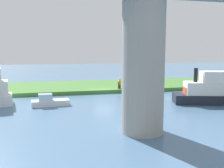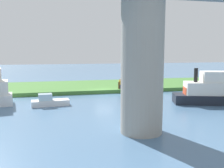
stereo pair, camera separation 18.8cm
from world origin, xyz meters
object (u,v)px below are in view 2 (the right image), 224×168
Objects in this scene: person_on_bank at (120,84)px; mooring_post at (119,85)px; bridge_pylon at (142,64)px; motorboat_red at (49,101)px; marker_buoy at (142,108)px; riverboat_paddlewheel at (212,91)px.

mooring_post is at bearing 44.75° from person_on_bank.
motorboat_red is at bearing -58.01° from bridge_pylon.
person_on_bank is at bearing -135.25° from mooring_post.
person_on_bank is 2.78× the size of marker_buoy.
marker_buoy is at bearing 8.57° from riverboat_paddlewheel.
motorboat_red is 8.01× the size of marker_buoy.
riverboat_paddlewheel reaches higher than mooring_post.
bridge_pylon is 18.02m from mooring_post.
mooring_post is at bearing -50.21° from riverboat_paddlewheel.
riverboat_paddlewheel reaches higher than motorboat_red.
person_on_bank reaches higher than mooring_post.
person_on_bank is 11.33m from marker_buoy.
motorboat_red is 17.83m from riverboat_paddlewheel.
mooring_post is 12.67m from riverboat_paddlewheel.
bridge_pylon is at bearing 80.00° from person_on_bank.
person_on_bank is at bearing -93.66° from marker_buoy.
marker_buoy is at bearing -110.61° from bridge_pylon.
mooring_post is at bearing -144.27° from motorboat_red.
riverboat_paddlewheel reaches higher than person_on_bank.
marker_buoy is (0.72, 11.26, -0.95)m from person_on_bank.
riverboat_paddlewheel is (-7.86, 9.97, 0.26)m from person_on_bank.
person_on_bank is at bearing -144.01° from motorboat_red.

